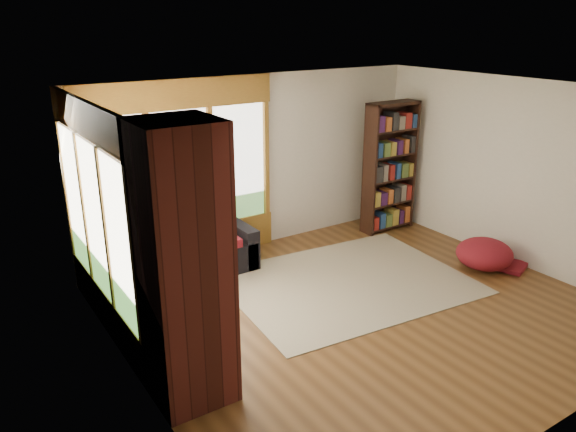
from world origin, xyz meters
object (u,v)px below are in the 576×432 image
brick_chimney (184,268)px  bookshelf (390,168)px  dog_tan (186,233)px  sectional_sofa (156,274)px  dog_brindle (168,267)px  pouf (484,253)px  area_rug (347,282)px

brick_chimney → bookshelf: brick_chimney is taller
brick_chimney → dog_tan: size_ratio=2.42×
brick_chimney → sectional_sofa: (0.45, 2.05, -1.00)m
bookshelf → dog_brindle: 4.32m
dog_tan → dog_brindle: size_ratio=1.36×
pouf → brick_chimney: bearing=-175.9°
dog_brindle → sectional_sofa: bearing=-39.6°
pouf → sectional_sofa: bearing=157.6°
bookshelf → dog_tan: (-3.69, -0.27, -0.25)m
area_rug → sectional_sofa: bearing=155.4°
brick_chimney → dog_tan: brick_chimney is taller
dog_tan → pouf: bearing=-66.0°
bookshelf → sectional_sofa: bearing=-177.3°
bookshelf → area_rug: bearing=-146.2°
bookshelf → dog_tan: bearing=-175.8°
pouf → dog_brindle: size_ratio=0.99×
sectional_sofa → area_rug: size_ratio=0.71×
area_rug → dog_brindle: size_ratio=3.94×
brick_chimney → area_rug: bearing=20.6°
brick_chimney → sectional_sofa: 2.32m
sectional_sofa → bookshelf: bookshelf is taller
area_rug → dog_tan: bearing=152.7°
dog_tan → dog_brindle: dog_tan is taller
pouf → dog_brindle: dog_brindle is taller
sectional_sofa → bookshelf: (4.09, 0.19, 0.75)m
bookshelf → dog_tan: 3.71m
brick_chimney → dog_tan: (0.85, 1.97, -0.50)m
brick_chimney → dog_brindle: (0.33, 1.30, -0.57)m
area_rug → pouf: size_ratio=3.98×
sectional_sofa → dog_tan: 0.65m
bookshelf → pouf: 2.09m
pouf → dog_tan: size_ratio=0.73×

